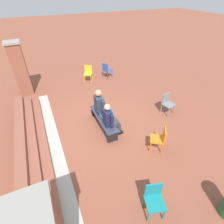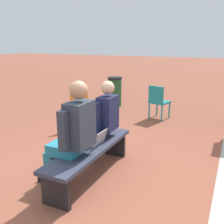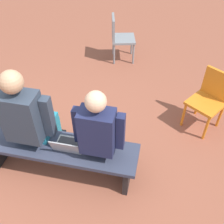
# 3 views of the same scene
# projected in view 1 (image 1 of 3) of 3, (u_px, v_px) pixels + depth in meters

# --- Properties ---
(ground_plane) EXTENTS (60.00, 60.00, 0.00)m
(ground_plane) POSITION_uv_depth(u_px,v_px,m) (99.00, 126.00, 6.58)
(ground_plane) COLOR brown
(concrete_strip) EXTENTS (6.54, 0.40, 0.01)m
(concrete_strip) POSITION_uv_depth(u_px,v_px,m) (54.00, 141.00, 5.94)
(concrete_strip) COLOR #B7B2A8
(concrete_strip) RESTS_ON ground
(brick_steps) EXTENTS (5.74, 0.90, 0.45)m
(brick_steps) POSITION_uv_depth(u_px,v_px,m) (29.00, 145.00, 5.59)
(brick_steps) COLOR #93513D
(brick_steps) RESTS_ON ground
(brick_pillar_right_of_steps) EXTENTS (0.64, 0.64, 2.42)m
(brick_pillar_right_of_steps) POSITION_uv_depth(u_px,v_px,m) (20.00, 69.00, 7.88)
(brick_pillar_right_of_steps) COLOR #93513D
(brick_pillar_right_of_steps) RESTS_ON ground
(bench) EXTENTS (1.80, 0.44, 0.45)m
(bench) POSITION_uv_depth(u_px,v_px,m) (104.00, 120.00, 6.34)
(bench) COLOR #33384C
(bench) RESTS_ON ground
(person_student) EXTENTS (0.52, 0.66, 1.31)m
(person_student) POSITION_uv_depth(u_px,v_px,m) (110.00, 119.00, 5.80)
(person_student) COLOR #383842
(person_student) RESTS_ON ground
(person_adult) EXTENTS (0.59, 0.74, 1.42)m
(person_adult) POSITION_uv_depth(u_px,v_px,m) (102.00, 106.00, 6.35)
(person_adult) COLOR teal
(person_adult) RESTS_ON ground
(laptop) EXTENTS (0.32, 0.29, 0.21)m
(laptop) POSITION_uv_depth(u_px,v_px,m) (104.00, 118.00, 6.15)
(laptop) COLOR #9EA0A5
(laptop) RESTS_ON bench
(plastic_chair_far_right) EXTENTS (0.57, 0.57, 0.84)m
(plastic_chair_far_right) POSITION_uv_depth(u_px,v_px,m) (88.00, 72.00, 9.38)
(plastic_chair_far_right) COLOR gold
(plastic_chair_far_right) RESTS_ON ground
(plastic_chair_mid_courtyard) EXTENTS (0.51, 0.51, 0.84)m
(plastic_chair_mid_courtyard) POSITION_uv_depth(u_px,v_px,m) (167.00, 102.00, 7.02)
(plastic_chair_mid_courtyard) COLOR gray
(plastic_chair_mid_courtyard) RESTS_ON ground
(plastic_chair_foreground) EXTENTS (0.58, 0.58, 0.84)m
(plastic_chair_foreground) POSITION_uv_depth(u_px,v_px,m) (160.00, 138.00, 5.41)
(plastic_chair_foreground) COLOR orange
(plastic_chair_foreground) RESTS_ON ground
(plastic_chair_near_bench_right) EXTENTS (0.55, 0.55, 0.84)m
(plastic_chair_near_bench_right) POSITION_uv_depth(u_px,v_px,m) (107.00, 69.00, 9.71)
(plastic_chair_near_bench_right) COLOR #2D56B7
(plastic_chair_near_bench_right) RESTS_ON ground
(plastic_chair_far_left) EXTENTS (0.52, 0.52, 0.84)m
(plastic_chair_far_left) POSITION_uv_depth(u_px,v_px,m) (154.00, 198.00, 3.90)
(plastic_chair_far_left) COLOR teal
(plastic_chair_far_left) RESTS_ON ground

